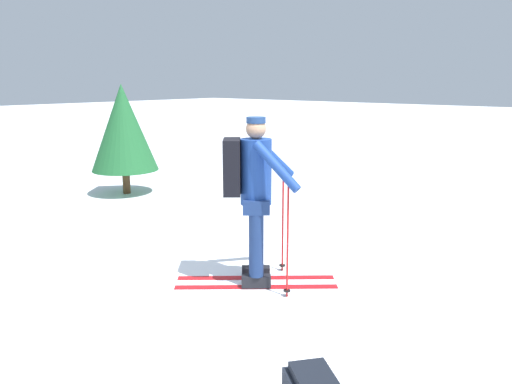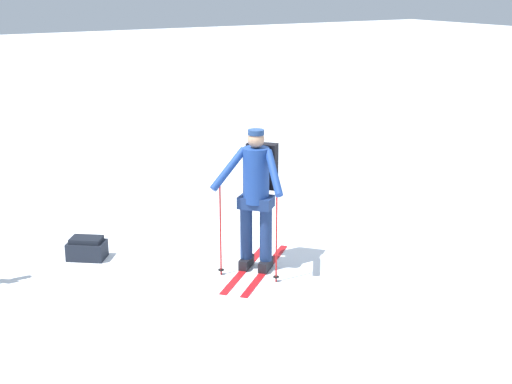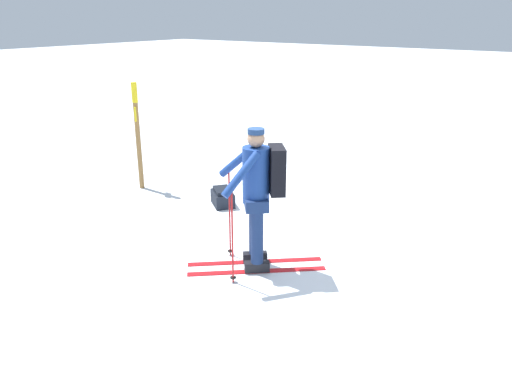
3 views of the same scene
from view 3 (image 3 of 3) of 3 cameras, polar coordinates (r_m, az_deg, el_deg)
name	(u,v)px [view 3 (image 3 of 3)]	position (r m, az deg, el deg)	size (l,w,h in m)	color
ground_plane	(291,253)	(6.56, 3.97, -7.00)	(80.00, 80.00, 0.00)	white
skier	(259,190)	(5.82, 0.32, 0.20)	(1.36, 1.49, 1.74)	red
dropped_backpack	(223,197)	(8.10, -3.83, -0.61)	(0.53, 0.55, 0.28)	black
trail_marker	(137,127)	(8.86, -13.42, 7.19)	(0.20, 0.17, 1.86)	olive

